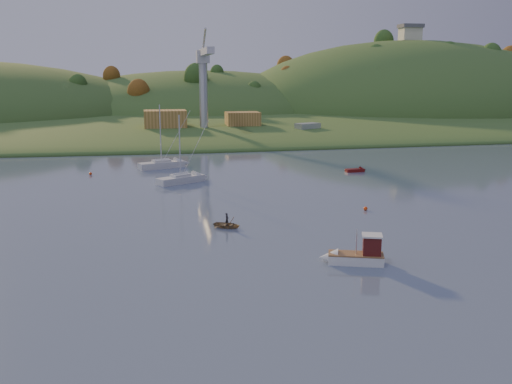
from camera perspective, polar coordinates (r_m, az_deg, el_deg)
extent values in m
plane|color=#39445D|center=(37.13, 11.62, -15.27)|extent=(500.00, 500.00, 0.00)
cube|color=#344A1D|center=(261.25, -8.14, 7.99)|extent=(620.00, 220.00, 1.50)
ellipsoid|color=#344A1D|center=(196.54, -7.13, 6.81)|extent=(640.00, 150.00, 7.00)
ellipsoid|color=#344A1D|center=(242.08, -5.50, 7.76)|extent=(140.00, 120.00, 36.00)
ellipsoid|color=#344A1D|center=(250.59, 14.77, 7.57)|extent=(150.00, 130.00, 60.00)
cube|color=beige|center=(250.53, 15.17, 15.00)|extent=(8.00, 6.00, 5.00)
cube|color=#595960|center=(250.75, 15.21, 15.72)|extent=(9.00, 7.00, 1.50)
cube|color=slate|center=(154.25, -4.16, 5.97)|extent=(42.00, 16.00, 2.40)
cube|color=olive|center=(153.93, -9.07, 7.19)|extent=(11.00, 8.00, 4.80)
cube|color=olive|center=(157.08, -1.34, 7.27)|extent=(9.00, 7.00, 4.00)
cylinder|color=#B7B7BC|center=(151.25, -5.27, 9.71)|extent=(2.20, 2.20, 18.00)
cube|color=#B7B7BC|center=(151.21, -5.34, 13.31)|extent=(3.20, 3.20, 3.20)
cube|color=#B7B7BC|center=(142.29, -4.97, 13.82)|extent=(1.80, 18.00, 1.60)
cube|color=#B7B7BC|center=(156.21, -5.53, 13.62)|extent=(1.80, 10.00, 1.60)
cube|color=silver|center=(52.17, 9.94, -6.61)|extent=(5.19, 3.24, 0.88)
cone|color=silver|center=(52.12, 7.24, -6.54)|extent=(2.19, 2.22, 1.76)
cube|color=brown|center=(52.03, 9.96, -6.13)|extent=(5.21, 3.29, 0.12)
cube|color=#481211|center=(51.85, 11.51, -5.26)|extent=(1.95, 1.89, 1.76)
cube|color=silver|center=(51.59, 11.55, -4.27)|extent=(2.20, 2.14, 0.15)
cylinder|color=silver|center=(51.69, 10.00, -4.91)|extent=(0.10, 0.10, 2.34)
cube|color=silver|center=(89.36, -7.54, 1.22)|extent=(7.75, 5.73, 1.05)
cube|color=silver|center=(89.26, -7.55, 1.59)|extent=(3.33, 2.90, 0.67)
cylinder|color=silver|center=(88.55, -7.63, 4.59)|extent=(0.18, 0.18, 9.52)
cylinder|color=silver|center=(89.21, -7.55, 1.74)|extent=(2.71, 1.60, 0.12)
cylinder|color=silver|center=(89.20, -7.56, 1.81)|extent=(2.50, 1.62, 0.36)
cube|color=silver|center=(104.07, -9.43, 2.68)|extent=(8.53, 5.04, 1.12)
cube|color=silver|center=(103.97, -9.44, 3.01)|extent=(3.50, 2.76, 0.72)
cylinder|color=silver|center=(103.34, -9.54, 5.79)|extent=(0.18, 0.18, 10.22)
cylinder|color=silver|center=(103.94, -9.45, 3.15)|extent=(3.12, 1.20, 0.12)
cylinder|color=silver|center=(103.92, -9.45, 3.20)|extent=(2.82, 1.29, 0.36)
imported|color=olive|center=(63.16, -2.92, -3.30)|extent=(3.77, 3.50, 0.64)
imported|color=black|center=(63.06, -2.92, -2.96)|extent=(0.56, 0.61, 1.41)
cube|color=#5E0E0D|center=(100.28, 9.84, 2.15)|extent=(3.30, 1.57, 0.53)
cone|color=#5E0E0D|center=(100.99, 10.66, 2.19)|extent=(1.23, 1.37, 1.28)
cube|color=#515D6A|center=(151.95, 5.17, 5.78)|extent=(16.00, 11.13, 1.94)
cube|color=#B7B7BC|center=(151.79, 5.18, 6.39)|extent=(7.24, 5.61, 2.59)
sphere|color=red|center=(72.22, 10.89, -1.63)|extent=(0.50, 0.50, 0.50)
sphere|color=red|center=(99.52, -16.22, 1.77)|extent=(0.50, 0.50, 0.50)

